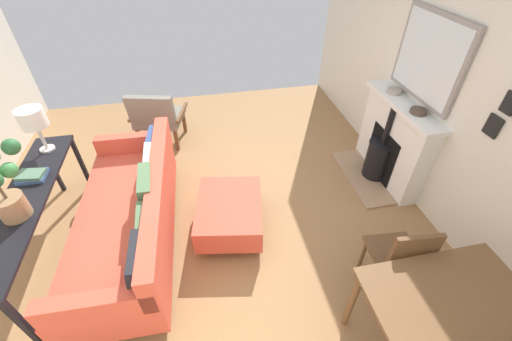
{
  "coord_description": "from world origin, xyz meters",
  "views": [
    {
      "loc": [
        -0.07,
        2.56,
        2.64
      ],
      "look_at": [
        -0.56,
        0.19,
        0.62
      ],
      "focal_mm": 22.36,
      "sensor_mm": 36.0,
      "label": 1
    }
  ],
  "objects_px": {
    "mantel_bowl_far": "(419,111)",
    "ottoman": "(230,213)",
    "fireplace": "(390,146)",
    "console_table": "(27,206)",
    "book_stack": "(32,176)",
    "armchair_accent": "(157,116)",
    "dining_table": "(449,309)",
    "sofa": "(133,215)",
    "dining_chair_near_fireplace": "(401,257)",
    "mantel_bowl_near": "(394,91)",
    "table_lamp_near_end": "(32,120)"
  },
  "relations": [
    {
      "from": "mantel_bowl_far",
      "to": "table_lamp_near_end",
      "type": "xyz_separation_m",
      "value": [
        3.74,
        -0.52,
        0.05
      ]
    },
    {
      "from": "mantel_bowl_far",
      "to": "armchair_accent",
      "type": "height_order",
      "value": "mantel_bowl_far"
    },
    {
      "from": "mantel_bowl_near",
      "to": "book_stack",
      "type": "relative_size",
      "value": 0.66
    },
    {
      "from": "mantel_bowl_far",
      "to": "book_stack",
      "type": "xyz_separation_m",
      "value": [
        3.75,
        -0.07,
        -0.28
      ]
    },
    {
      "from": "sofa",
      "to": "console_table",
      "type": "xyz_separation_m",
      "value": [
        0.8,
        -0.0,
        0.3
      ]
    },
    {
      "from": "table_lamp_near_end",
      "to": "dining_table",
      "type": "xyz_separation_m",
      "value": [
        -2.98,
        2.26,
        -0.46
      ]
    },
    {
      "from": "console_table",
      "to": "dining_table",
      "type": "height_order",
      "value": "console_table"
    },
    {
      "from": "book_stack",
      "to": "dining_chair_near_fireplace",
      "type": "relative_size",
      "value": 0.28
    },
    {
      "from": "armchair_accent",
      "to": "ottoman",
      "type": "bearing_deg",
      "value": 113.03
    },
    {
      "from": "mantel_bowl_far",
      "to": "armchair_accent",
      "type": "xyz_separation_m",
      "value": [
        2.75,
        -1.49,
        -0.57
      ]
    },
    {
      "from": "fireplace",
      "to": "table_lamp_near_end",
      "type": "bearing_deg",
      "value": -4.59
    },
    {
      "from": "fireplace",
      "to": "mantel_bowl_far",
      "type": "relative_size",
      "value": 7.33
    },
    {
      "from": "sofa",
      "to": "console_table",
      "type": "height_order",
      "value": "sofa"
    },
    {
      "from": "armchair_accent",
      "to": "book_stack",
      "type": "xyz_separation_m",
      "value": [
        1.0,
        1.41,
        0.3
      ]
    },
    {
      "from": "dining_chair_near_fireplace",
      "to": "mantel_bowl_near",
      "type": "bearing_deg",
      "value": -114.22
    },
    {
      "from": "armchair_accent",
      "to": "table_lamp_near_end",
      "type": "relative_size",
      "value": 1.81
    },
    {
      "from": "ottoman",
      "to": "armchair_accent",
      "type": "xyz_separation_m",
      "value": [
        0.74,
        -1.73,
        0.24
      ]
    },
    {
      "from": "armchair_accent",
      "to": "console_table",
      "type": "xyz_separation_m",
      "value": [
        1.0,
        1.69,
        0.19
      ]
    },
    {
      "from": "ottoman",
      "to": "armchair_accent",
      "type": "bearing_deg",
      "value": -66.97
    },
    {
      "from": "ottoman",
      "to": "dining_table",
      "type": "height_order",
      "value": "dining_table"
    },
    {
      "from": "sofa",
      "to": "dining_chair_near_fireplace",
      "type": "distance_m",
      "value": 2.41
    },
    {
      "from": "ottoman",
      "to": "armchair_accent",
      "type": "distance_m",
      "value": 1.89
    },
    {
      "from": "ottoman",
      "to": "dining_chair_near_fireplace",
      "type": "height_order",
      "value": "dining_chair_near_fireplace"
    },
    {
      "from": "mantel_bowl_far",
      "to": "ottoman",
      "type": "bearing_deg",
      "value": 6.92
    },
    {
      "from": "armchair_accent",
      "to": "dining_table",
      "type": "distance_m",
      "value": 3.79
    },
    {
      "from": "console_table",
      "to": "dining_table",
      "type": "xyz_separation_m",
      "value": [
        -2.98,
        1.53,
        -0.03
      ]
    },
    {
      "from": "mantel_bowl_near",
      "to": "book_stack",
      "type": "height_order",
      "value": "mantel_bowl_near"
    },
    {
      "from": "sofa",
      "to": "dining_chair_near_fireplace",
      "type": "bearing_deg",
      "value": 154.49
    },
    {
      "from": "console_table",
      "to": "dining_table",
      "type": "bearing_deg",
      "value": 152.8
    },
    {
      "from": "dining_chair_near_fireplace",
      "to": "console_table",
      "type": "bearing_deg",
      "value": -19.25
    },
    {
      "from": "armchair_accent",
      "to": "table_lamp_near_end",
      "type": "distance_m",
      "value": 1.52
    },
    {
      "from": "sofa",
      "to": "table_lamp_near_end",
      "type": "relative_size",
      "value": 4.63
    },
    {
      "from": "ottoman",
      "to": "dining_table",
      "type": "distance_m",
      "value": 1.99
    },
    {
      "from": "fireplace",
      "to": "console_table",
      "type": "relative_size",
      "value": 0.62
    },
    {
      "from": "dining_table",
      "to": "fireplace",
      "type": "bearing_deg",
      "value": -110.58
    },
    {
      "from": "console_table",
      "to": "armchair_accent",
      "type": "bearing_deg",
      "value": -120.45
    },
    {
      "from": "mantel_bowl_far",
      "to": "table_lamp_near_end",
      "type": "distance_m",
      "value": 3.78
    },
    {
      "from": "mantel_bowl_near",
      "to": "book_stack",
      "type": "distance_m",
      "value": 3.78
    },
    {
      "from": "sofa",
      "to": "dining_table",
      "type": "bearing_deg",
      "value": 144.92
    },
    {
      "from": "ottoman",
      "to": "table_lamp_near_end",
      "type": "height_order",
      "value": "table_lamp_near_end"
    },
    {
      "from": "armchair_accent",
      "to": "console_table",
      "type": "bearing_deg",
      "value": 59.55
    },
    {
      "from": "fireplace",
      "to": "console_table",
      "type": "distance_m",
      "value": 3.75
    },
    {
      "from": "dining_table",
      "to": "armchair_accent",
      "type": "bearing_deg",
      "value": -58.39
    },
    {
      "from": "mantel_bowl_far",
      "to": "dining_table",
      "type": "distance_m",
      "value": 1.94
    },
    {
      "from": "fireplace",
      "to": "dining_chair_near_fireplace",
      "type": "relative_size",
      "value": 1.38
    },
    {
      "from": "dining_table",
      "to": "dining_chair_near_fireplace",
      "type": "height_order",
      "value": "dining_chair_near_fireplace"
    },
    {
      "from": "console_table",
      "to": "dining_table",
      "type": "distance_m",
      "value": 3.35
    },
    {
      "from": "mantel_bowl_far",
      "to": "dining_chair_near_fireplace",
      "type": "height_order",
      "value": "mantel_bowl_far"
    },
    {
      "from": "sofa",
      "to": "dining_table",
      "type": "height_order",
      "value": "sofa"
    },
    {
      "from": "ottoman",
      "to": "book_stack",
      "type": "bearing_deg",
      "value": -10.35
    }
  ]
}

